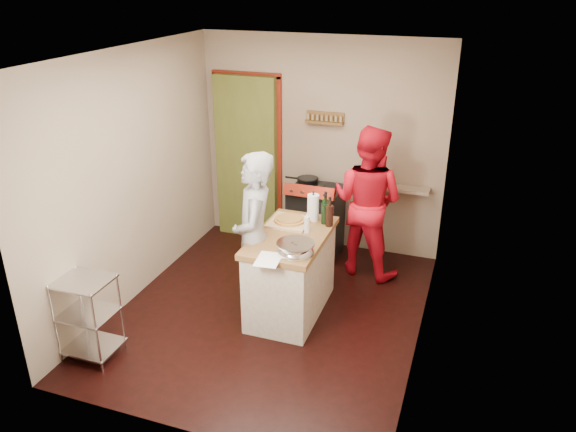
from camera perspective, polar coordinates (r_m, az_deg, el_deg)
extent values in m
plane|color=black|center=(5.91, -1.77, -9.68)|extent=(3.50, 3.50, 0.00)
cube|color=gray|center=(6.88, 3.35, 7.18)|extent=(3.00, 0.04, 2.60)
cube|color=#565B23|center=(7.30, -3.80, 6.10)|extent=(0.80, 0.40, 2.10)
cube|color=maroon|center=(7.41, -7.02, 6.24)|extent=(0.06, 0.06, 2.10)
cube|color=maroon|center=(7.09, -0.87, 5.62)|extent=(0.06, 0.06, 2.10)
cube|color=maroon|center=(6.99, -4.26, 14.16)|extent=(0.90, 0.06, 0.06)
cube|color=brown|center=(6.74, 3.71, 9.47)|extent=(0.46, 0.09, 0.03)
cube|color=brown|center=(6.76, 3.82, 10.04)|extent=(0.46, 0.02, 0.12)
cube|color=olive|center=(6.73, 3.72, 9.93)|extent=(0.42, 0.04, 0.07)
cube|color=gray|center=(6.73, 10.83, 2.81)|extent=(0.80, 0.18, 0.04)
cube|color=black|center=(6.71, 9.23, 3.98)|extent=(0.10, 0.14, 0.22)
cube|color=gray|center=(5.99, -15.50, 3.79)|extent=(0.04, 3.50, 2.60)
cube|color=gray|center=(5.00, 14.30, -0.03)|extent=(0.04, 3.50, 2.60)
cube|color=white|center=(4.98, -2.16, 16.29)|extent=(3.00, 3.50, 0.02)
cube|color=black|center=(6.89, 2.83, -0.77)|extent=(0.60, 0.55, 0.80)
cube|color=black|center=(6.73, 2.90, 2.57)|extent=(0.60, 0.55, 0.06)
cube|color=maroon|center=(6.44, 2.21, 2.47)|extent=(0.60, 0.15, 0.17)
cylinder|color=black|center=(6.86, 2.03, 3.68)|extent=(0.26, 0.26, 0.05)
cylinder|color=silver|center=(5.42, -22.63, -10.11)|extent=(0.02, 0.02, 0.80)
cylinder|color=silver|center=(5.16, -18.87, -11.28)|extent=(0.02, 0.02, 0.80)
cylinder|color=silver|center=(5.64, -20.27, -8.31)|extent=(0.02, 0.02, 0.80)
cylinder|color=silver|center=(5.39, -16.57, -9.32)|extent=(0.02, 0.02, 0.80)
cube|color=silver|center=(5.56, -19.18, -12.32)|extent=(0.48, 0.40, 0.02)
cube|color=silver|center=(5.37, -19.68, -9.28)|extent=(0.48, 0.40, 0.02)
cube|color=silver|center=(5.21, -20.17, -6.22)|extent=(0.48, 0.40, 0.02)
cube|color=beige|center=(5.72, 0.27, -6.09)|extent=(0.63, 1.10, 0.81)
cube|color=olive|center=(5.52, 0.28, -2.16)|extent=(0.68, 1.16, 0.06)
cube|color=#D8B884|center=(5.75, 0.15, -0.61)|extent=(0.40, 0.40, 0.02)
cylinder|color=gold|center=(5.74, 0.15, -0.38)|extent=(0.32, 0.32, 0.02)
ellipsoid|color=silver|center=(5.12, 0.75, -3.30)|extent=(0.35, 0.35, 0.11)
cylinder|color=white|center=(5.77, 2.57, 0.86)|extent=(0.12, 0.12, 0.28)
cylinder|color=silver|center=(5.52, 1.94, -0.87)|extent=(0.06, 0.06, 0.17)
cube|color=white|center=(5.04, -2.01, -4.44)|extent=(0.24, 0.32, 0.00)
cylinder|color=black|center=(5.77, 3.82, 0.99)|extent=(0.08, 0.08, 0.31)
cylinder|color=black|center=(5.64, 4.24, 0.43)|extent=(0.08, 0.08, 0.31)
cylinder|color=black|center=(5.70, 3.78, 0.68)|extent=(0.08, 0.08, 0.31)
imported|color=#A0A0A4|center=(5.46, -3.46, -2.23)|extent=(0.60, 0.73, 1.73)
imported|color=red|center=(6.36, 8.07, 1.47)|extent=(0.98, 0.85, 1.74)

